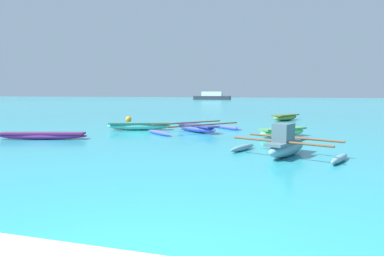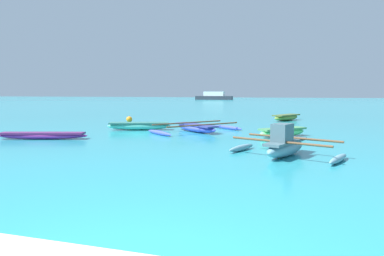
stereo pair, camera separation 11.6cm
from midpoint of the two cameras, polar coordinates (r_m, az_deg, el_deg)
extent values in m
ellipsoid|color=#6EE983|center=(15.70, 14.65, -0.70)|extent=(2.24, 2.24, 0.40)
cube|color=#498D54|center=(15.68, 14.66, -0.12)|extent=(2.08, 2.08, 0.08)
ellipsoid|color=olive|center=(24.70, 15.16, 1.70)|extent=(2.03, 2.73, 0.42)
cube|color=#4B5F2C|center=(24.69, 15.17, 2.09)|extent=(1.90, 2.53, 0.08)
ellipsoid|color=#4BC1AD|center=(18.09, -9.05, 0.30)|extent=(3.36, 1.62, 0.40)
cube|color=#36776C|center=(18.07, -9.06, 0.81)|extent=(3.10, 1.52, 0.08)
ellipsoid|color=#6899AA|center=(11.04, 15.23, -3.25)|extent=(1.41, 2.43, 0.49)
cube|color=#45616A|center=(11.01, 15.26, -2.19)|extent=(1.32, 2.25, 0.08)
cube|color=#45616A|center=(10.70, 14.69, -0.73)|extent=(0.69, 0.80, 0.54)
cylinder|color=brown|center=(11.50, 16.30, -1.57)|extent=(2.93, 1.23, 0.07)
cylinder|color=brown|center=(10.51, 14.14, -2.21)|extent=(2.93, 1.23, 0.07)
ellipsoid|color=#6899AA|center=(11.74, 8.14, -3.27)|extent=(0.76, 1.51, 0.20)
ellipsoid|color=#6899AA|center=(10.58, 23.08, -4.72)|extent=(0.76, 1.51, 0.20)
ellipsoid|color=#4553D9|center=(17.05, 0.47, 0.00)|extent=(2.78, 2.45, 0.39)
cube|color=navy|center=(17.04, 0.47, 0.52)|extent=(2.58, 2.28, 0.08)
cylinder|color=brown|center=(16.48, 1.85, 0.54)|extent=(2.71, 3.29, 0.07)
cylinder|color=brown|center=(17.59, -0.82, 0.89)|extent=(2.71, 3.29, 0.07)
ellipsoid|color=#4553D9|center=(18.35, 5.82, 0.11)|extent=(1.78, 1.50, 0.20)
ellipsoid|color=#4553D9|center=(15.94, -5.68, -0.79)|extent=(1.78, 1.50, 0.20)
ellipsoid|color=#8E298D|center=(15.75, -23.87, -1.20)|extent=(3.83, 1.59, 0.29)
cube|color=#5B235A|center=(15.74, -23.89, -0.83)|extent=(3.53, 1.48, 0.08)
sphere|color=orange|center=(22.79, -10.67, 1.43)|extent=(0.39, 0.39, 0.39)
cube|color=#2D333D|center=(87.59, 3.31, 5.04)|extent=(9.38, 2.06, 0.94)
cube|color=white|center=(87.58, 3.32, 5.72)|extent=(5.16, 1.75, 1.13)
camera|label=1|loc=(0.06, -90.20, -0.02)|focal=32.00mm
camera|label=2|loc=(0.06, 89.80, 0.02)|focal=32.00mm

